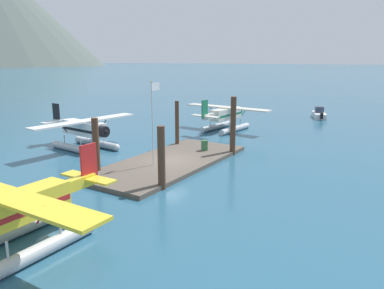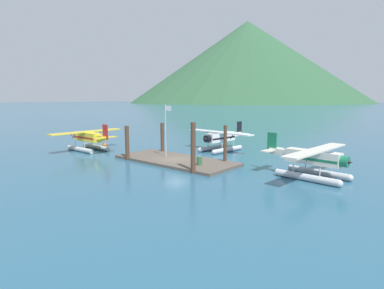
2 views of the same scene
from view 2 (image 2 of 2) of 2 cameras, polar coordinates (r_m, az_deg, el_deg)
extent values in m
plane|color=#285670|center=(35.06, -3.15, -3.19)|extent=(1200.00, 1200.00, 0.00)
cube|color=brown|center=(35.03, -3.15, -2.95)|extent=(14.46, 6.11, 0.30)
cylinder|color=#4C3323|center=(36.39, -12.02, 0.28)|extent=(0.48, 0.48, 4.01)
cylinder|color=#4C3323|center=(29.13, 0.21, -0.66)|extent=(0.47, 0.47, 4.93)
cylinder|color=#4C3323|center=(40.06, -5.56, 1.18)|extent=(0.46, 0.46, 4.02)
cylinder|color=#4C3323|center=(33.68, 6.21, -0.03)|extent=(0.37, 0.37, 4.26)
cylinder|color=silver|center=(35.91, -4.94, 2.47)|extent=(0.08, 0.08, 6.08)
cube|color=white|center=(35.41, -4.48, 6.75)|extent=(0.90, 0.03, 0.56)
sphere|color=gold|center=(35.72, -5.01, 7.40)|extent=(0.10, 0.10, 0.10)
cylinder|color=#33663D|center=(31.70, 1.41, -3.08)|extent=(0.58, 0.58, 0.88)
torus|color=#33663D|center=(31.70, 1.41, -3.08)|extent=(0.62, 0.62, 0.04)
sphere|color=orange|center=(47.13, -16.06, -0.08)|extent=(0.63, 0.63, 0.63)
cone|color=#2D5638|center=(525.04, 10.18, 14.82)|extent=(380.93, 380.93, 130.54)
cylinder|color=#B7BABF|center=(41.42, 6.68, -0.96)|extent=(1.16, 5.64, 0.64)
sphere|color=#B7BABF|center=(39.31, 4.11, -1.44)|extent=(0.64, 0.64, 0.64)
cylinder|color=#B7BABF|center=(43.01, 4.10, -0.57)|extent=(1.16, 5.64, 0.64)
sphere|color=#B7BABF|center=(40.98, 1.50, -1.00)|extent=(0.64, 0.64, 0.64)
cylinder|color=#B7BABF|center=(40.39, 5.63, -0.22)|extent=(0.10, 0.10, 0.70)
cylinder|color=#B7BABF|center=(42.24, 7.73, 0.13)|extent=(0.10, 0.10, 0.70)
cylinder|color=#B7BABF|center=(42.02, 3.02, 0.15)|extent=(0.10, 0.10, 0.70)
cylinder|color=#B7BABF|center=(43.80, 5.15, 0.47)|extent=(0.10, 0.10, 0.70)
cube|color=white|center=(41.97, 5.40, 1.42)|extent=(1.68, 4.90, 1.20)
cube|color=black|center=(41.98, 5.40, 1.29)|extent=(1.69, 4.80, 0.24)
cube|color=#283347|center=(41.12, 4.43, 1.75)|extent=(1.15, 1.19, 0.56)
cube|color=white|center=(41.66, 5.14, 2.30)|extent=(10.49, 2.37, 0.14)
cylinder|color=black|center=(40.32, 7.51, 1.57)|extent=(0.63, 0.14, 0.84)
cylinder|color=black|center=(43.15, 2.92, 2.10)|extent=(0.63, 0.14, 0.84)
cylinder|color=black|center=(39.96, 2.89, 1.09)|extent=(1.01, 0.69, 0.96)
cone|color=black|center=(39.63, 2.45, 1.03)|extent=(0.39, 0.38, 0.36)
cube|color=white|center=(44.47, 8.11, 1.91)|extent=(0.64, 2.23, 0.56)
cube|color=black|center=(45.10, 8.83, 3.07)|extent=(0.21, 1.01, 1.90)
cube|color=white|center=(45.09, 8.73, 2.11)|extent=(3.26, 1.10, 0.10)
cylinder|color=#B7BABF|center=(30.87, 22.41, -4.85)|extent=(5.63, 1.09, 0.64)
sphere|color=#B7BABF|center=(29.96, 27.37, -5.57)|extent=(0.64, 0.64, 0.64)
cylinder|color=#B7BABF|center=(28.63, 20.47, -5.77)|extent=(5.63, 1.09, 0.64)
sphere|color=#B7BABF|center=(27.65, 25.78, -6.59)|extent=(0.64, 0.64, 0.64)
cylinder|color=#B7BABF|center=(30.31, 24.58, -3.93)|extent=(0.10, 0.10, 0.70)
cylinder|color=#B7BABF|center=(31.19, 20.44, -3.35)|extent=(0.10, 0.10, 0.70)
cylinder|color=#B7BABF|center=(28.02, 22.78, -4.79)|extent=(0.10, 0.10, 0.70)
cylinder|color=#B7BABF|center=(28.97, 18.38, -4.13)|extent=(0.10, 0.10, 0.70)
cube|color=silver|center=(29.42, 21.65, -2.23)|extent=(4.88, 1.62, 1.20)
cube|color=#196B47|center=(29.43, 21.64, -2.42)|extent=(4.79, 1.63, 0.24)
cube|color=#283347|center=(28.96, 23.64, -1.84)|extent=(1.18, 1.14, 0.56)
cube|color=silver|center=(29.19, 22.26, -1.00)|extent=(2.23, 10.48, 0.14)
cylinder|color=#196B47|center=(31.26, 23.79, -1.12)|extent=(0.13, 0.63, 0.84)
cylinder|color=#196B47|center=(27.25, 20.43, -2.26)|extent=(0.13, 0.63, 0.84)
cylinder|color=#196B47|center=(28.49, 26.64, -2.87)|extent=(0.68, 1.01, 0.96)
cone|color=black|center=(28.36, 27.50, -2.98)|extent=(0.38, 0.39, 0.36)
cube|color=silver|center=(30.79, 16.11, -1.30)|extent=(2.23, 0.62, 0.56)
cube|color=#196B47|center=(31.10, 14.72, 0.43)|extent=(1.01, 0.20, 1.90)
cube|color=silver|center=(31.16, 14.83, -0.95)|extent=(1.05, 3.25, 0.10)
cylinder|color=#B7BABF|center=(44.02, -20.16, -0.86)|extent=(5.60, 0.68, 0.64)
sphere|color=#B7BABF|center=(46.44, -21.89, -0.49)|extent=(0.64, 0.64, 0.64)
cylinder|color=#B7BABF|center=(45.30, -17.43, -0.48)|extent=(5.60, 0.68, 0.64)
sphere|color=#B7BABF|center=(47.66, -19.26, -0.13)|extent=(0.64, 0.64, 0.64)
cylinder|color=#B7BABF|center=(44.96, -20.97, 0.14)|extent=(0.10, 0.10, 0.70)
cylinder|color=#B7BABF|center=(42.89, -19.40, -0.16)|extent=(0.10, 0.10, 0.70)
cylinder|color=#B7BABF|center=(46.21, -18.27, 0.50)|extent=(0.10, 0.10, 0.70)
cylinder|color=#B7BABF|center=(44.21, -16.62, 0.22)|extent=(0.10, 0.10, 0.70)
cube|color=yellow|center=(44.43, -18.87, 1.39)|extent=(4.81, 1.28, 1.20)
cube|color=#B21E1E|center=(44.44, -18.87, 1.27)|extent=(4.71, 1.30, 0.24)
cube|color=#283347|center=(45.31, -19.61, 1.91)|extent=(1.11, 1.06, 0.56)
cube|color=yellow|center=(44.61, -19.12, 2.28)|extent=(1.48, 10.41, 0.14)
cylinder|color=#B21E1E|center=(43.56, -21.57, 1.56)|extent=(0.08, 0.62, 0.84)
cylinder|color=#B21E1E|center=(45.81, -16.74, 2.12)|extent=(0.08, 0.62, 0.84)
cylinder|color=#B21E1E|center=(46.74, -20.60, 1.64)|extent=(0.61, 0.96, 0.96)
cone|color=black|center=(47.13, -20.87, 1.68)|extent=(0.35, 0.36, 0.36)
cube|color=yellow|center=(41.69, -16.55, 1.19)|extent=(2.20, 0.46, 0.56)
cube|color=#B21E1E|center=(40.85, -15.90, 2.28)|extent=(1.00, 0.13, 1.90)
cube|color=yellow|center=(41.02, -15.93, 1.25)|extent=(0.82, 3.21, 0.10)
camera|label=1|loc=(46.86, -39.32, 7.63)|focal=34.41mm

